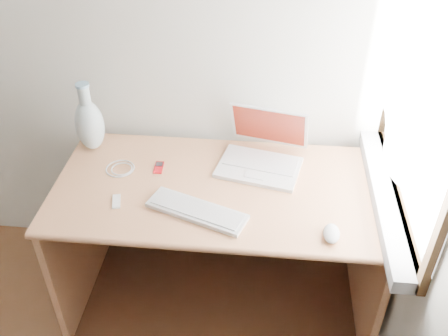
# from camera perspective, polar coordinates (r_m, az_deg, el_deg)

# --- Properties ---
(back_wall) EXTENTS (3.50, 0.04, 2.60)m
(back_wall) POSITION_cam_1_polar(r_m,az_deg,el_deg) (2.53, -23.54, 15.16)
(back_wall) COLOR silver
(back_wall) RESTS_ON floor
(window) EXTENTS (0.11, 0.99, 1.10)m
(window) POSITION_cam_1_polar(r_m,az_deg,el_deg) (1.91, 21.39, 8.14)
(window) COLOR white
(window) RESTS_ON right_wall
(desk) EXTENTS (1.43, 0.72, 0.76)m
(desk) POSITION_cam_1_polar(r_m,az_deg,el_deg) (2.37, -0.29, -4.89)
(desk) COLOR tan
(desk) RESTS_ON floor
(laptop) EXTENTS (0.40, 0.37, 0.24)m
(laptop) POSITION_cam_1_polar(r_m,az_deg,el_deg) (2.27, 4.11, 1.73)
(laptop) COLOR white
(laptop) RESTS_ON desk
(external_keyboard) EXTENTS (0.43, 0.26, 0.02)m
(external_keyboard) POSITION_cam_1_polar(r_m,az_deg,el_deg) (2.03, -3.12, -4.87)
(external_keyboard) COLOR white
(external_keyboard) RESTS_ON desk
(mouse) EXTENTS (0.07, 0.11, 0.04)m
(mouse) POSITION_cam_1_polar(r_m,az_deg,el_deg) (1.96, 12.19, -7.32)
(mouse) COLOR white
(mouse) RESTS_ON desk
(ipod) EXTENTS (0.04, 0.09, 0.01)m
(ipod) POSITION_cam_1_polar(r_m,az_deg,el_deg) (2.28, -7.47, 0.07)
(ipod) COLOR #A40B11
(ipod) RESTS_ON desk
(cable_coil) EXTENTS (0.17, 0.17, 0.01)m
(cable_coil) POSITION_cam_1_polar(r_m,az_deg,el_deg) (2.30, -11.78, -0.05)
(cable_coil) COLOR white
(cable_coil) RESTS_ON desk
(remote) EXTENTS (0.05, 0.09, 0.01)m
(remote) POSITION_cam_1_polar(r_m,az_deg,el_deg) (2.12, -12.19, -3.76)
(remote) COLOR white
(remote) RESTS_ON desk
(vase) EXTENTS (0.13, 0.13, 0.34)m
(vase) POSITION_cam_1_polar(r_m,az_deg,el_deg) (2.40, -15.14, 4.97)
(vase) COLOR silver
(vase) RESTS_ON desk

